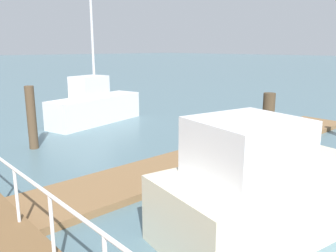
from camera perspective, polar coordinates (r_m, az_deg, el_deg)
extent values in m
cube|color=olive|center=(12.14, 9.43, -4.16)|extent=(15.19, 2.00, 0.18)
cylinder|color=white|center=(5.80, -18.61, -15.46)|extent=(0.06, 0.06, 1.05)
cylinder|color=white|center=(7.11, -23.71, -10.49)|extent=(0.06, 0.06, 1.05)
cylinder|color=brown|center=(13.31, -21.61, 1.28)|extent=(0.32, 0.32, 2.29)
cylinder|color=#473826|center=(9.38, 15.98, -2.28)|extent=(0.30, 0.30, 2.48)
cube|color=white|center=(17.14, -11.85, 2.64)|extent=(5.16, 2.57, 1.29)
cube|color=white|center=(16.74, -12.89, 6.32)|extent=(1.81, 1.47, 1.01)
cube|color=beige|center=(7.34, 16.34, -11.50)|extent=(4.91, 2.83, 1.29)
cube|color=white|center=(6.44, 12.88, -3.51)|extent=(2.10, 1.97, 1.07)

